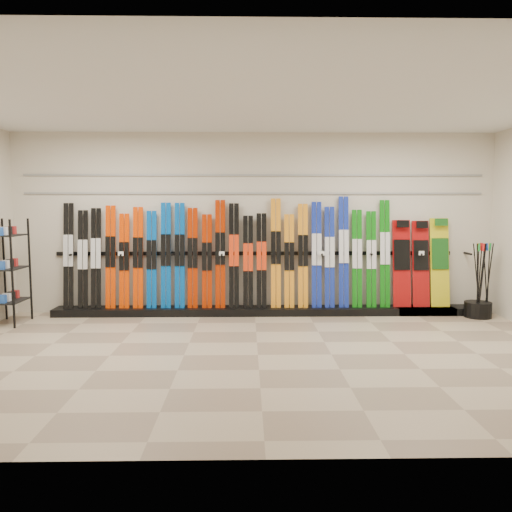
{
  "coord_description": "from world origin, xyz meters",
  "views": [
    {
      "loc": [
        -0.13,
        -5.86,
        1.78
      ],
      "look_at": [
        -0.0,
        1.0,
        1.1
      ],
      "focal_mm": 35.0,
      "sensor_mm": 36.0,
      "label": 1
    }
  ],
  "objects": [
    {
      "name": "floor",
      "position": [
        0.0,
        0.0,
        0.0
      ],
      "size": [
        8.0,
        8.0,
        0.0
      ],
      "primitive_type": "plane",
      "color": "#87725D",
      "rests_on": "ground"
    },
    {
      "name": "back_wall",
      "position": [
        0.0,
        2.5,
        1.5
      ],
      "size": [
        8.0,
        0.0,
        8.0
      ],
      "primitive_type": "plane",
      "rotation": [
        1.57,
        0.0,
        0.0
      ],
      "color": "beige",
      "rests_on": "floor"
    },
    {
      "name": "ceiling",
      "position": [
        0.0,
        0.0,
        3.0
      ],
      "size": [
        8.0,
        8.0,
        0.0
      ],
      "primitive_type": "plane",
      "rotation": [
        3.14,
        0.0,
        0.0
      ],
      "color": "silver",
      "rests_on": "back_wall"
    },
    {
      "name": "ski_rack_base",
      "position": [
        0.22,
        2.28,
        0.06
      ],
      "size": [
        8.0,
        0.4,
        0.12
      ],
      "primitive_type": "cube",
      "color": "black",
      "rests_on": "floor"
    },
    {
      "name": "skis",
      "position": [
        -0.44,
        2.32,
        0.95
      ],
      "size": [
        5.38,
        0.21,
        1.83
      ],
      "color": "black",
      "rests_on": "ski_rack_base"
    },
    {
      "name": "snowboards",
      "position": [
        2.78,
        2.35,
        0.84
      ],
      "size": [
        0.94,
        0.23,
        1.47
      ],
      "color": "#990C0C",
      "rests_on": "ski_rack_base"
    },
    {
      "name": "accessory_rack",
      "position": [
        -3.75,
        1.7,
        0.8
      ],
      "size": [
        0.4,
        0.6,
        1.6
      ],
      "primitive_type": "cube",
      "color": "black",
      "rests_on": "floor"
    },
    {
      "name": "pole_bin",
      "position": [
        3.6,
        2.0,
        0.12
      ],
      "size": [
        0.42,
        0.42,
        0.25
      ],
      "primitive_type": "cylinder",
      "color": "black",
      "rests_on": "floor"
    },
    {
      "name": "ski_poles",
      "position": [
        3.64,
        2.0,
        0.61
      ],
      "size": [
        0.33,
        0.27,
        1.18
      ],
      "color": "black",
      "rests_on": "pole_bin"
    },
    {
      "name": "slatwall_rail_0",
      "position": [
        0.0,
        2.48,
        2.0
      ],
      "size": [
        7.6,
        0.02,
        0.03
      ],
      "primitive_type": "cube",
      "color": "gray",
      "rests_on": "back_wall"
    },
    {
      "name": "slatwall_rail_1",
      "position": [
        0.0,
        2.48,
        2.3
      ],
      "size": [
        7.6,
        0.02,
        0.03
      ],
      "primitive_type": "cube",
      "color": "gray",
      "rests_on": "back_wall"
    }
  ]
}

